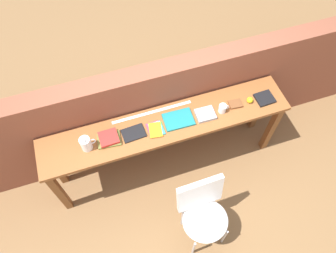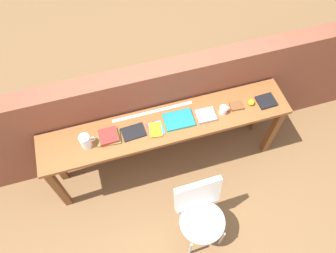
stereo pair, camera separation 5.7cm
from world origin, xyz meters
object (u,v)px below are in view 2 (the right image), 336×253
(pamphlet_pile_colourful, at_px, (156,129))
(sports_ball_small, at_px, (251,102))
(magazine_cycling, at_px, (133,132))
(chair_white_moulded, at_px, (201,213))
(book_stack_leftmost, at_px, (109,137))
(book_repair_rightmost, at_px, (266,101))
(pitcher_white, at_px, (86,141))
(leather_journal_brown, at_px, (237,106))
(book_open_centre, at_px, (179,120))
(mug, at_px, (223,110))

(pamphlet_pile_colourful, relative_size, sports_ball_small, 3.14)
(magazine_cycling, bearing_deg, chair_white_moulded, -65.98)
(magazine_cycling, xyz_separation_m, sports_ball_small, (1.21, -0.01, 0.02))
(book_stack_leftmost, distance_m, book_repair_rightmost, 1.61)
(book_repair_rightmost, bearing_deg, pitcher_white, 177.37)
(leather_journal_brown, bearing_deg, pitcher_white, -174.34)
(chair_white_moulded, height_order, book_open_centre, book_open_centre)
(book_open_centre, xyz_separation_m, leather_journal_brown, (0.60, -0.01, 0.00))
(chair_white_moulded, xyz_separation_m, magazine_cycling, (-0.42, 0.82, 0.36))
(chair_white_moulded, distance_m, book_open_centre, 0.91)
(pitcher_white, distance_m, pamphlet_pile_colourful, 0.66)
(sports_ball_small, bearing_deg, mug, -177.15)
(sports_ball_small, bearing_deg, book_repair_rightmost, -5.91)
(book_open_centre, distance_m, sports_ball_small, 0.75)
(chair_white_moulded, height_order, book_stack_leftmost, book_stack_leftmost)
(mug, height_order, leather_journal_brown, mug)
(book_open_centre, relative_size, sports_ball_small, 4.66)
(book_open_centre, height_order, book_repair_rightmost, book_repair_rightmost)
(pitcher_white, relative_size, leather_journal_brown, 1.41)
(book_stack_leftmost, relative_size, book_open_centre, 0.80)
(mug, bearing_deg, leather_journal_brown, 10.25)
(mug, xyz_separation_m, leather_journal_brown, (0.16, 0.03, -0.03))
(magazine_cycling, height_order, book_open_centre, book_open_centre)
(pitcher_white, height_order, book_stack_leftmost, pitcher_white)
(pitcher_white, bearing_deg, book_stack_leftmost, 4.98)
(book_stack_leftmost, bearing_deg, pamphlet_pile_colourful, -4.16)
(leather_journal_brown, bearing_deg, pamphlet_pile_colourful, -172.96)
(chair_white_moulded, relative_size, magazine_cycling, 4.10)
(book_open_centre, bearing_deg, sports_ball_small, 0.17)
(chair_white_moulded, relative_size, pitcher_white, 4.85)
(pamphlet_pile_colourful, relative_size, book_repair_rightmost, 1.07)
(pitcher_white, distance_m, book_stack_leftmost, 0.22)
(chair_white_moulded, bearing_deg, book_stack_leftmost, 128.55)
(pitcher_white, height_order, sports_ball_small, pitcher_white)
(magazine_cycling, bearing_deg, book_repair_rightmost, -4.42)
(chair_white_moulded, xyz_separation_m, book_stack_leftmost, (-0.66, 0.83, 0.38))
(chair_white_moulded, height_order, pitcher_white, pitcher_white)
(sports_ball_small, bearing_deg, book_stack_leftmost, 179.28)
(mug, relative_size, book_repair_rightmost, 0.61)
(magazine_cycling, xyz_separation_m, book_open_centre, (0.46, 0.01, 0.00))
(pitcher_white, height_order, mug, pitcher_white)
(book_open_centre, bearing_deg, pamphlet_pile_colourful, -170.04)
(mug, relative_size, sports_ball_small, 1.78)
(book_stack_leftmost, distance_m, sports_ball_small, 1.45)
(chair_white_moulded, distance_m, book_repair_rightmost, 1.29)
(leather_journal_brown, xyz_separation_m, sports_ball_small, (0.15, -0.01, 0.02))
(mug, xyz_separation_m, book_repair_rightmost, (0.47, -0.00, -0.03))
(book_stack_leftmost, height_order, book_repair_rightmost, book_stack_leftmost)
(pitcher_white, distance_m, leather_journal_brown, 1.51)
(book_stack_leftmost, height_order, book_open_centre, book_stack_leftmost)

